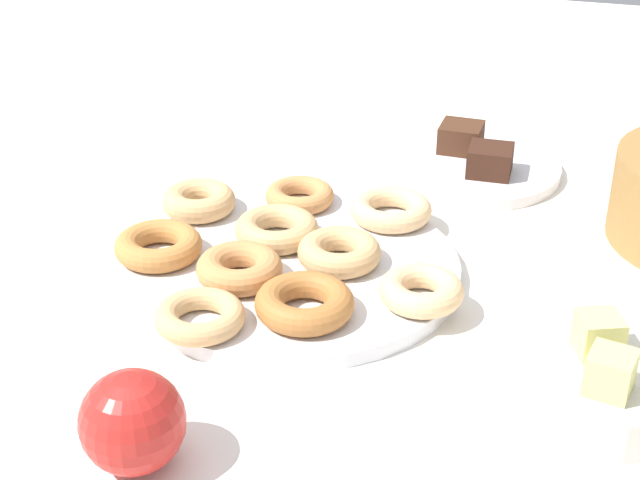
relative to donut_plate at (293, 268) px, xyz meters
name	(u,v)px	position (x,y,z in m)	size (l,w,h in m)	color
ground_plane	(293,274)	(0.00, 0.00, -0.01)	(2.40, 2.40, 0.00)	white
donut_plate	(293,268)	(0.00, 0.00, 0.00)	(0.35, 0.35, 0.02)	silver
donut_0	(391,209)	(-0.12, 0.08, 0.02)	(0.09, 0.09, 0.02)	#EABC84
donut_1	(158,246)	(0.03, -0.14, 0.02)	(0.09, 0.09, 0.03)	#BC7A3D
donut_2	(277,229)	(-0.04, -0.03, 0.02)	(0.09, 0.09, 0.03)	tan
donut_3	(200,316)	(0.14, -0.05, 0.02)	(0.09, 0.09, 0.02)	tan
donut_4	(199,201)	(-0.08, -0.14, 0.02)	(0.08, 0.08, 0.03)	tan
donut_5	(300,195)	(-0.13, -0.03, 0.02)	(0.08, 0.08, 0.02)	#C6844C
donut_6	(339,252)	(-0.01, 0.05, 0.02)	(0.09, 0.09, 0.03)	tan
donut_7	(305,303)	(0.10, 0.04, 0.02)	(0.10, 0.10, 0.03)	#AD6B33
donut_8	(421,291)	(0.04, 0.14, 0.02)	(0.08, 0.08, 0.03)	#EABC84
donut_9	(239,268)	(0.05, -0.04, 0.02)	(0.09, 0.09, 0.03)	#C6844C
cake_plate	(469,167)	(-0.31, 0.14, 0.00)	(0.23, 0.23, 0.01)	silver
brownie_near	(461,137)	(-0.34, 0.12, 0.02)	(0.05, 0.05, 0.04)	#472819
brownie_far	(490,160)	(-0.28, 0.17, 0.02)	(0.05, 0.05, 0.04)	#381E14
fruit_bowl	(591,388)	(0.14, 0.31, 0.01)	(0.15, 0.15, 0.04)	silver
melon_chunk_left	(598,334)	(0.11, 0.31, 0.05)	(0.04, 0.04, 0.04)	#DBD67A
melon_chunk_right	(610,373)	(0.17, 0.32, 0.05)	(0.04, 0.04, 0.04)	#DBD67A
apple	(133,422)	(0.31, -0.03, 0.03)	(0.08, 0.08, 0.08)	red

